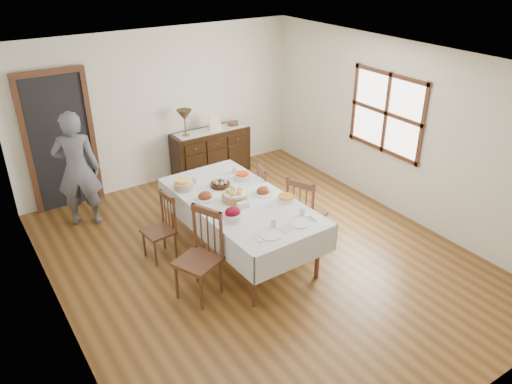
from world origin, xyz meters
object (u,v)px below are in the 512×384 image
dining_table (240,206)px  chair_left_near (201,254)px  table_lamp (184,116)px  chair_right_far (270,196)px  chair_left_far (161,227)px  person (77,166)px  chair_right_near (304,213)px  sideboard (211,152)px

dining_table → chair_left_near: (-0.84, -0.48, -0.17)m
dining_table → table_lamp: bearing=78.2°
chair_right_far → chair_left_far: bearing=101.7°
chair_right_far → person: bearing=70.4°
chair_left_near → chair_right_far: chair_left_near is taller
person → table_lamp: (1.96, 0.48, 0.26)m
chair_right_near → chair_left_near: bearing=72.5°
chair_left_near → person: 2.59m
sideboard → person: person is taller
person → sideboard: bearing=-145.9°
chair_right_near → person: person is taller
chair_left_near → chair_right_near: chair_left_near is taller
chair_right_far → sideboard: (0.15, 2.06, -0.06)m
chair_left_far → table_lamp: table_lamp is taller
chair_right_near → person: bearing=22.7°
chair_right_near → table_lamp: (-0.36, 2.81, 0.65)m
dining_table → chair_right_far: size_ratio=2.54×
person → table_lamp: size_ratio=4.06×
chair_left_far → chair_right_far: bearing=80.5°
chair_left_far → chair_right_far: (1.67, -0.09, 0.03)m
chair_right_near → person: size_ratio=0.57×
chair_right_far → table_lamp: (-0.32, 2.05, 0.71)m
person → chair_left_near: bearing=128.2°
dining_table → chair_right_far: bearing=27.0°
chair_left_far → table_lamp: 2.48m
chair_left_near → sideboard: size_ratio=0.79×
chair_right_near → chair_right_far: chair_right_near is taller
sideboard → person: size_ratio=0.74×
dining_table → chair_right_far: (0.76, 0.42, -0.24)m
chair_left_near → person: person is taller
chair_right_near → person: 3.32m
chair_right_near → sideboard: bearing=-24.3°
chair_left_near → chair_right_far: (1.60, 0.90, -0.08)m
chair_left_near → chair_left_far: bearing=160.4°
chair_right_near → table_lamp: bearing=-14.8°
chair_left_near → sideboard: bearing=125.9°
chair_right_far → sideboard: chair_right_far is taller
dining_table → chair_right_far: chair_right_far is taller
dining_table → chair_right_near: 0.89m
chair_right_far → sideboard: bearing=10.8°
chair_right_far → table_lamp: bearing=23.9°
dining_table → chair_right_near: (0.80, -0.35, -0.19)m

